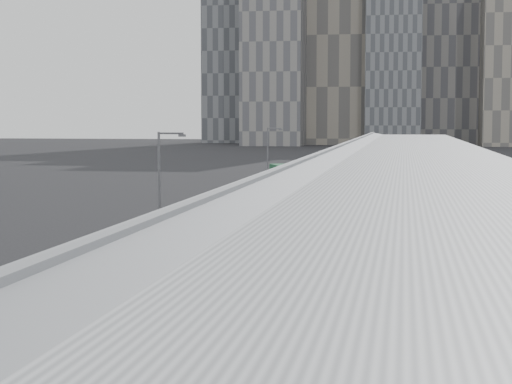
% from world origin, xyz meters
% --- Properties ---
extents(sidewalk, '(10.00, 170.00, 0.12)m').
position_xyz_m(sidewalk, '(9.00, 55.00, 0.06)').
color(sidewalk, gray).
rests_on(sidewalk, ground).
extents(lane_line, '(0.12, 160.00, 0.02)m').
position_xyz_m(lane_line, '(-1.50, 55.00, 0.01)').
color(lane_line, gold).
rests_on(lane_line, ground).
extents(depot, '(12.45, 160.40, 7.20)m').
position_xyz_m(depot, '(12.99, 55.00, 3.51)').
color(depot, gray).
rests_on(depot, ground).
extents(skyline, '(145.00, 64.00, 120.00)m').
position_xyz_m(skyline, '(-2.90, 324.16, 50.85)').
color(skyline, slate).
rests_on(skyline, ground).
extents(bus_1, '(3.55, 12.70, 3.66)m').
position_xyz_m(bus_1, '(2.45, 21.45, 1.55)').
color(bus_1, '#162032').
rests_on(bus_1, ground).
extents(bus_2, '(2.81, 12.18, 3.54)m').
position_xyz_m(bus_2, '(2.51, 32.41, 1.49)').
color(bus_2, '#B5B5B7').
rests_on(bus_2, ground).
extents(bus_3, '(3.64, 12.84, 3.70)m').
position_xyz_m(bus_3, '(2.42, 46.28, 1.56)').
color(bus_3, slate).
rests_on(bus_3, ground).
extents(bus_4, '(3.58, 13.84, 4.00)m').
position_xyz_m(bus_4, '(1.60, 60.31, 1.69)').
color(bus_4, '#9B9DA5').
rests_on(bus_4, ground).
extents(bus_5, '(2.96, 13.34, 3.89)m').
position_xyz_m(bus_5, '(2.36, 76.85, 1.64)').
color(bus_5, black).
rests_on(bus_5, ground).
extents(bus_6, '(3.42, 12.20, 3.52)m').
position_xyz_m(bus_6, '(2.01, 89.55, 1.48)').
color(bus_6, silver).
rests_on(bus_6, ground).
extents(tree_0, '(2.57, 2.57, 5.16)m').
position_xyz_m(tree_0, '(5.51, 7.59, 3.86)').
color(tree_0, black).
rests_on(tree_0, ground).
extents(tree_1, '(2.14, 2.14, 4.02)m').
position_xyz_m(tree_1, '(5.73, 35.60, 2.93)').
color(tree_1, black).
rests_on(tree_1, ground).
extents(tree_2, '(1.30, 1.30, 4.45)m').
position_xyz_m(tree_2, '(6.15, 57.23, 3.70)').
color(tree_2, black).
rests_on(tree_2, ground).
extents(tree_3, '(1.56, 1.56, 4.11)m').
position_xyz_m(tree_3, '(6.02, 82.36, 3.28)').
color(tree_3, black).
rests_on(tree_3, ground).
extents(tree_4, '(2.20, 2.20, 4.71)m').
position_xyz_m(tree_4, '(5.70, 100.93, 3.59)').
color(tree_4, black).
rests_on(tree_4, ground).
extents(street_lamp_near, '(2.04, 0.22, 8.38)m').
position_xyz_m(street_lamp_near, '(-4.64, 47.19, 4.87)').
color(street_lamp_near, '#59595E').
rests_on(street_lamp_near, ground).
extents(street_lamp_far, '(2.04, 0.22, 8.24)m').
position_xyz_m(street_lamp_far, '(-5.02, 98.40, 4.80)').
color(street_lamp_far, '#59595E').
rests_on(street_lamp_far, ground).
extents(shipping_container, '(4.93, 7.21, 2.77)m').
position_xyz_m(shipping_container, '(-4.98, 111.42, 1.39)').
color(shipping_container, '#174B2B').
rests_on(shipping_container, ground).
extents(suv, '(3.42, 5.54, 1.43)m').
position_xyz_m(suv, '(-4.02, 124.95, 0.72)').
color(suv, black).
rests_on(suv, ground).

